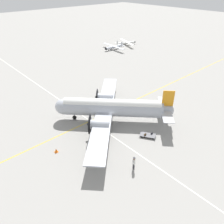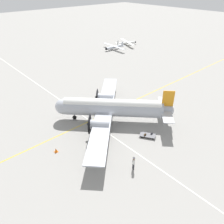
{
  "view_description": "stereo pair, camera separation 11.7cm",
  "coord_description": "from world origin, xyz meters",
  "px_view_note": "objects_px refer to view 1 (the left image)",
  "views": [
    {
      "loc": [
        20.45,
        22.8,
        20.57
      ],
      "look_at": [
        0.0,
        0.0,
        1.7
      ],
      "focal_mm": 35.0,
      "sensor_mm": 36.0,
      "label": 1
    },
    {
      "loc": [
        20.36,
        22.88,
        20.57
      ],
      "look_at": [
        0.0,
        0.0,
        1.7
      ],
      "focal_mm": 35.0,
      "sensor_mm": 36.0,
      "label": 2
    }
  ],
  "objects_px": {
    "crew_foreground": "(134,162)",
    "traffic_cone": "(56,150)",
    "light_aircraft_taxiing": "(114,47)",
    "light_aircraft_distant": "(126,43)",
    "airliner_main": "(109,107)",
    "baggage_cart": "(148,135)",
    "suitcase_upright_spare": "(152,134)",
    "suitcase_near_door": "(145,135)"
  },
  "relations": [
    {
      "from": "suitcase_near_door",
      "to": "suitcase_upright_spare",
      "type": "height_order",
      "value": "suitcase_near_door"
    },
    {
      "from": "suitcase_near_door",
      "to": "baggage_cart",
      "type": "bearing_deg",
      "value": 148.72
    },
    {
      "from": "airliner_main",
      "to": "light_aircraft_distant",
      "type": "height_order",
      "value": "airliner_main"
    },
    {
      "from": "crew_foreground",
      "to": "light_aircraft_distant",
      "type": "distance_m",
      "value": 59.53
    },
    {
      "from": "airliner_main",
      "to": "light_aircraft_taxiing",
      "type": "relative_size",
      "value": 1.96
    },
    {
      "from": "airliner_main",
      "to": "light_aircraft_distant",
      "type": "bearing_deg",
      "value": -92.56
    },
    {
      "from": "suitcase_upright_spare",
      "to": "traffic_cone",
      "type": "bearing_deg",
      "value": -26.83
    },
    {
      "from": "baggage_cart",
      "to": "light_aircraft_taxiing",
      "type": "xyz_separation_m",
      "value": [
        -27.98,
        -38.48,
        0.55
      ]
    },
    {
      "from": "airliner_main",
      "to": "traffic_cone",
      "type": "relative_size",
      "value": 32.37
    },
    {
      "from": "baggage_cart",
      "to": "suitcase_upright_spare",
      "type": "bearing_deg",
      "value": -143.08
    },
    {
      "from": "suitcase_near_door",
      "to": "suitcase_upright_spare",
      "type": "xyz_separation_m",
      "value": [
        -0.98,
        0.46,
        -0.02
      ]
    },
    {
      "from": "baggage_cart",
      "to": "light_aircraft_taxiing",
      "type": "bearing_deg",
      "value": -68.27
    },
    {
      "from": "crew_foreground",
      "to": "baggage_cart",
      "type": "bearing_deg",
      "value": -43.35
    },
    {
      "from": "traffic_cone",
      "to": "airliner_main",
      "type": "bearing_deg",
      "value": -174.76
    },
    {
      "from": "traffic_cone",
      "to": "baggage_cart",
      "type": "bearing_deg",
      "value": 152.88
    },
    {
      "from": "baggage_cart",
      "to": "light_aircraft_distant",
      "type": "bearing_deg",
      "value": -73.79
    },
    {
      "from": "airliner_main",
      "to": "traffic_cone",
      "type": "distance_m",
      "value": 10.94
    },
    {
      "from": "crew_foreground",
      "to": "light_aircraft_taxiing",
      "type": "distance_m",
      "value": 53.95
    },
    {
      "from": "light_aircraft_taxiing",
      "to": "light_aircraft_distant",
      "type": "bearing_deg",
      "value": -168.32
    },
    {
      "from": "baggage_cart",
      "to": "light_aircraft_distant",
      "type": "distance_m",
      "value": 52.91
    },
    {
      "from": "crew_foreground",
      "to": "traffic_cone",
      "type": "distance_m",
      "value": 10.91
    },
    {
      "from": "suitcase_near_door",
      "to": "suitcase_upright_spare",
      "type": "distance_m",
      "value": 1.09
    },
    {
      "from": "suitcase_near_door",
      "to": "baggage_cart",
      "type": "xyz_separation_m",
      "value": [
        -0.37,
        0.23,
        -0.01
      ]
    },
    {
      "from": "crew_foreground",
      "to": "suitcase_upright_spare",
      "type": "bearing_deg",
      "value": -46.93
    },
    {
      "from": "crew_foreground",
      "to": "suitcase_near_door",
      "type": "height_order",
      "value": "crew_foreground"
    },
    {
      "from": "light_aircraft_distant",
      "to": "baggage_cart",
      "type": "bearing_deg",
      "value": -111.58
    },
    {
      "from": "crew_foreground",
      "to": "light_aircraft_taxiing",
      "type": "height_order",
      "value": "light_aircraft_taxiing"
    },
    {
      "from": "light_aircraft_distant",
      "to": "light_aircraft_taxiing",
      "type": "relative_size",
      "value": 0.95
    },
    {
      "from": "light_aircraft_taxiing",
      "to": "suitcase_upright_spare",
      "type": "bearing_deg",
      "value": 57.45
    },
    {
      "from": "light_aircraft_taxiing",
      "to": "airliner_main",
      "type": "bearing_deg",
      "value": 49.5
    },
    {
      "from": "airliner_main",
      "to": "suitcase_upright_spare",
      "type": "relative_size",
      "value": 34.76
    },
    {
      "from": "airliner_main",
      "to": "traffic_cone",
      "type": "height_order",
      "value": "airliner_main"
    },
    {
      "from": "crew_foreground",
      "to": "suitcase_upright_spare",
      "type": "xyz_separation_m",
      "value": [
        -7.02,
        -2.85,
        -0.9
      ]
    },
    {
      "from": "airliner_main",
      "to": "light_aircraft_taxiing",
      "type": "bearing_deg",
      "value": -87.37
    },
    {
      "from": "airliner_main",
      "to": "traffic_cone",
      "type": "xyz_separation_m",
      "value": [
        10.66,
        0.98,
        -2.26
      ]
    },
    {
      "from": "light_aircraft_taxiing",
      "to": "suitcase_near_door",
      "type": "bearing_deg",
      "value": 56.16
    },
    {
      "from": "crew_foreground",
      "to": "baggage_cart",
      "type": "relative_size",
      "value": 0.72
    },
    {
      "from": "airliner_main",
      "to": "crew_foreground",
      "type": "bearing_deg",
      "value": 109.92
    },
    {
      "from": "airliner_main",
      "to": "traffic_cone",
      "type": "bearing_deg",
      "value": 51.08
    },
    {
      "from": "airliner_main",
      "to": "baggage_cart",
      "type": "distance_m",
      "value": 7.66
    },
    {
      "from": "suitcase_near_door",
      "to": "baggage_cart",
      "type": "height_order",
      "value": "suitcase_near_door"
    },
    {
      "from": "airliner_main",
      "to": "crew_foreground",
      "type": "distance_m",
      "value": 11.48
    }
  ]
}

